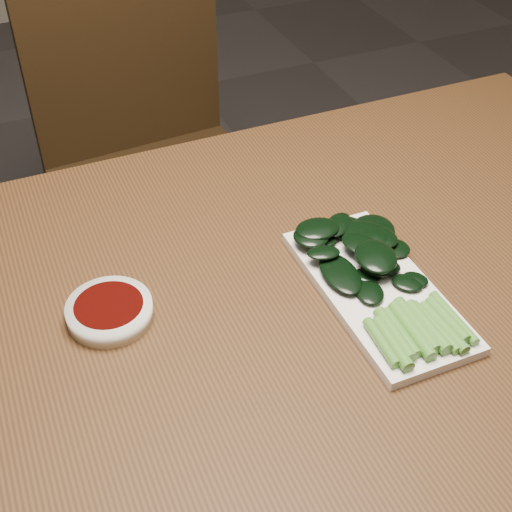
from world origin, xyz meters
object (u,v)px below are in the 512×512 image
Objects in this scene: sauce_bowl at (110,311)px; gai_lan at (373,266)px; table at (272,325)px; serving_plate at (377,290)px; chair_far at (152,157)px.

gai_lan is at bearing -11.36° from sauce_bowl.
serving_plate is at bearing -27.90° from table.
sauce_bowl is (-0.26, -0.75, 0.27)m from chair_far.
gai_lan is (0.35, -0.07, 0.01)m from sauce_bowl.
gai_lan reaches higher than sauce_bowl.
chair_far is 0.87m from gai_lan.
sauce_bowl is 0.37× the size of gai_lan.
gai_lan is (0.13, -0.04, 0.10)m from table.
chair_far is (0.04, 0.78, -0.19)m from table.
table is at bearing 163.19° from gai_lan.
sauce_bowl reaches higher than serving_plate.
serving_plate is (0.08, -0.85, 0.27)m from chair_far.
serving_plate is (0.34, -0.10, -0.01)m from sauce_bowl.
serving_plate is at bearing -15.73° from sauce_bowl.
serving_plate is 0.99× the size of gai_lan.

